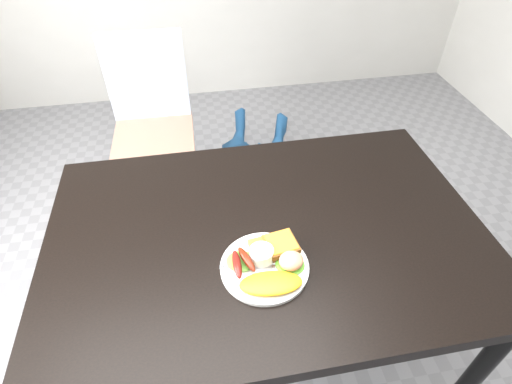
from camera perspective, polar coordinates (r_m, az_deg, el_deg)
The scene contains 15 objects.
room_floor at distance 1.74m, azimuth 1.09°, elevation -22.48°, with size 4.00×4.50×0.02m, color gray.
dining_table at distance 1.12m, azimuth 1.57°, elevation -5.98°, with size 1.20×0.80×0.04m, color black.
dining_chair at distance 2.03m, azimuth -14.30°, elevation 7.48°, with size 0.38×0.38×0.05m, color #9E705C.
person at distance 1.73m, azimuth -2.32°, elevation 12.56°, with size 0.51×0.34×1.43m, color #205286.
plate at distance 1.01m, azimuth 1.23°, elevation -10.66°, with size 0.22×0.22×0.01m, color white.
lettuce_left at distance 1.01m, azimuth -2.15°, elevation -9.83°, with size 0.07×0.07×0.01m, color #478D2A.
lettuce_right at distance 1.01m, azimuth 4.87°, elevation -10.27°, with size 0.07×0.07×0.01m, color #44A21E.
omelette at distance 0.97m, azimuth 2.14°, elevation -12.91°, with size 0.15×0.07×0.02m, color #FFA30E.
sausage_a at distance 0.99m, azimuth -2.74°, elevation -10.25°, with size 0.02×0.09×0.02m, color maroon.
sausage_b at distance 1.00m, azimuth -1.36°, elevation -9.56°, with size 0.02×0.09×0.02m, color #5D2713.
ramekin at distance 1.01m, azimuth 0.78°, elevation -8.96°, with size 0.06×0.06×0.04m, color white.
toast_a at distance 1.03m, azimuth 1.67°, elevation -8.15°, with size 0.08×0.08×0.01m, color #97502F.
toast_b at distance 1.03m, azimuth 3.61°, elevation -7.41°, with size 0.08×0.08×0.01m, color brown.
potato_salad at distance 0.99m, azimuth 5.04°, elevation -9.75°, with size 0.06×0.06×0.03m, color beige.
fork at distance 1.00m, azimuth -0.85°, elevation -10.69°, with size 0.15×0.01×0.00m, color #ADAFB7.
Camera 1 is at (-0.16, -0.73, 1.56)m, focal length 28.00 mm.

